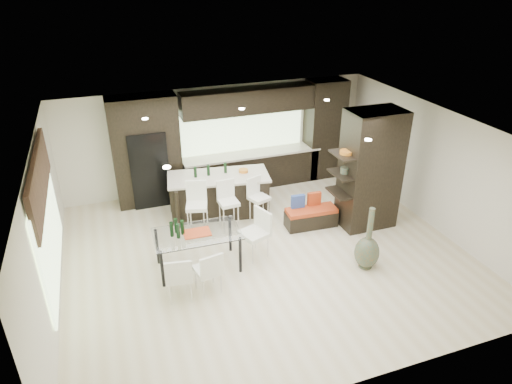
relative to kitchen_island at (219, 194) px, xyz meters
name	(u,v)px	position (x,y,z in m)	size (l,w,h in m)	color
ground	(266,253)	(0.43, -2.01, -0.49)	(8.00, 8.00, 0.00)	beige
back_wall	(219,138)	(0.43, 1.49, 0.86)	(8.00, 0.02, 2.70)	silver
left_wall	(45,233)	(-3.57, -2.01, 0.86)	(0.02, 7.00, 2.70)	silver
right_wall	(435,168)	(4.43, -2.01, 0.86)	(0.02, 7.00, 2.70)	silver
ceiling	(267,130)	(0.43, -2.01, 2.21)	(8.00, 7.00, 0.02)	white
window_left	(48,226)	(-3.53, -1.81, 0.86)	(0.04, 3.20, 1.90)	#B2D199
window_back	(241,128)	(1.03, 1.45, 1.06)	(3.40, 0.04, 1.20)	#B2D199
stone_accent	(39,179)	(-3.50, -1.81, 1.76)	(0.08, 3.00, 0.80)	brown
ceiling_spots	(262,127)	(0.43, -1.76, 2.19)	(4.00, 3.00, 0.02)	white
back_cabinetry	(241,139)	(0.93, 1.16, 0.86)	(6.80, 0.68, 2.70)	black
refrigerator	(148,167)	(-1.47, 1.11, 0.46)	(0.90, 0.68, 1.90)	black
partition_column	(370,170)	(3.03, -1.61, 0.86)	(1.20, 0.80, 2.70)	black
kitchen_island	(219,194)	(0.00, 0.00, 0.00)	(2.35, 1.01, 0.98)	black
stool_left	(197,215)	(-0.72, -0.83, 0.01)	(0.44, 0.44, 1.01)	white
stool_mid	(229,211)	(0.00, -0.81, -0.02)	(0.41, 0.41, 0.93)	white
stool_right	(259,206)	(0.72, -0.80, -0.04)	(0.40, 0.40, 0.91)	white
bench	(311,217)	(1.80, -1.32, -0.26)	(1.17, 0.45, 0.45)	black
floor_vase	(369,238)	(2.15, -3.10, 0.17)	(0.49, 0.49, 1.33)	#434B36
dining_table	(198,250)	(-0.98, -2.01, -0.09)	(1.65, 0.93, 0.80)	white
chair_near	(208,273)	(-0.98, -2.78, -0.08)	(0.44, 0.44, 0.82)	white
chair_far	(180,278)	(-1.50, -2.79, -0.06)	(0.46, 0.46, 0.85)	white
chair_end	(254,237)	(0.18, -2.01, -0.02)	(0.51, 0.51, 0.94)	white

